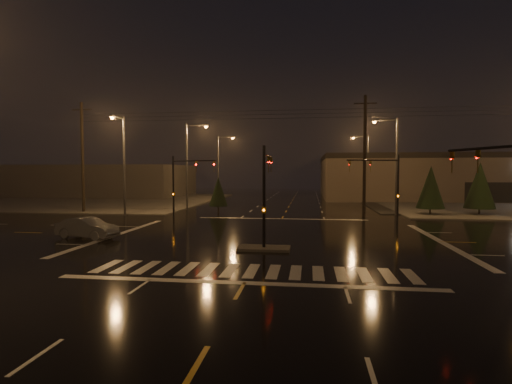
# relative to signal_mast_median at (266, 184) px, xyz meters

# --- Properties ---
(ground) EXTENTS (140.00, 140.00, 0.00)m
(ground) POSITION_rel_signal_mast_median_xyz_m (-0.00, 3.07, -3.75)
(ground) COLOR black
(ground) RESTS_ON ground
(sidewalk_nw) EXTENTS (36.00, 36.00, 0.12)m
(sidewalk_nw) POSITION_rel_signal_mast_median_xyz_m (-30.00, 33.07, -3.69)
(sidewalk_nw) COLOR #43413C
(sidewalk_nw) RESTS_ON ground
(median_island) EXTENTS (3.00, 1.60, 0.15)m
(median_island) POSITION_rel_signal_mast_median_xyz_m (-0.00, -0.93, -3.68)
(median_island) COLOR #43413C
(median_island) RESTS_ON ground
(crosswalk) EXTENTS (15.00, 2.60, 0.01)m
(crosswalk) POSITION_rel_signal_mast_median_xyz_m (-0.00, -5.93, -3.75)
(crosswalk) COLOR beige
(crosswalk) RESTS_ON ground
(stop_bar_near) EXTENTS (16.00, 0.50, 0.01)m
(stop_bar_near) POSITION_rel_signal_mast_median_xyz_m (-0.00, -7.93, -3.75)
(stop_bar_near) COLOR beige
(stop_bar_near) RESTS_ON ground
(stop_bar_far) EXTENTS (16.00, 0.50, 0.01)m
(stop_bar_far) POSITION_rel_signal_mast_median_xyz_m (-0.00, 14.07, -3.75)
(stop_bar_far) COLOR beige
(stop_bar_far) RESTS_ON ground
(retail_building) EXTENTS (60.20, 28.30, 7.20)m
(retail_building) POSITION_rel_signal_mast_median_xyz_m (35.00, 49.06, 0.09)
(retail_building) COLOR #6F5C4F
(retail_building) RESTS_ON ground
(commercial_block) EXTENTS (30.00, 18.00, 5.60)m
(commercial_block) POSITION_rel_signal_mast_median_xyz_m (-35.00, 45.07, -0.95)
(commercial_block) COLOR #433E3B
(commercial_block) RESTS_ON ground
(signal_mast_median) EXTENTS (0.25, 4.59, 6.00)m
(signal_mast_median) POSITION_rel_signal_mast_median_xyz_m (0.00, 0.00, 0.00)
(signal_mast_median) COLOR black
(signal_mast_median) RESTS_ON ground
(signal_mast_ne) EXTENTS (4.84, 1.86, 6.00)m
(signal_mast_ne) POSITION_rel_signal_mast_median_xyz_m (9.50, 13.21, 0.04)
(signal_mast_ne) COLOR black
(signal_mast_ne) RESTS_ON ground
(signal_mast_nw) EXTENTS (4.84, 1.86, 6.00)m
(signal_mast_nw) POSITION_rel_signal_mast_median_xyz_m (-9.50, 13.21, 0.04)
(signal_mast_nw) COLOR black
(signal_mast_nw) RESTS_ON ground
(signal_mast_se) EXTENTS (1.55, 3.87, 6.00)m
(signal_mast_se) POSITION_rel_signal_mast_median_xyz_m (10.23, -6.68, -0.04)
(signal_mast_se) COLOR black
(signal_mast_se) RESTS_ON ground
(streetlight_1) EXTENTS (2.77, 0.32, 10.00)m
(streetlight_1) POSITION_rel_signal_mast_median_xyz_m (-11.18, 21.07, 2.05)
(streetlight_1) COLOR #38383A
(streetlight_1) RESTS_ON ground
(streetlight_2) EXTENTS (2.77, 0.32, 10.00)m
(streetlight_2) POSITION_rel_signal_mast_median_xyz_m (-11.18, 37.07, 2.05)
(streetlight_2) COLOR #38383A
(streetlight_2) RESTS_ON ground
(streetlight_3) EXTENTS (2.77, 0.32, 10.00)m
(streetlight_3) POSITION_rel_signal_mast_median_xyz_m (11.18, 19.07, 2.05)
(streetlight_3) COLOR #38383A
(streetlight_3) RESTS_ON ground
(streetlight_4) EXTENTS (2.77, 0.32, 10.00)m
(streetlight_4) POSITION_rel_signal_mast_median_xyz_m (11.18, 39.07, 2.05)
(streetlight_4) COLOR #38383A
(streetlight_4) RESTS_ON ground
(streetlight_5) EXTENTS (0.32, 2.77, 10.00)m
(streetlight_5) POSITION_rel_signal_mast_median_xyz_m (-16.00, 14.26, 2.05)
(streetlight_5) COLOR #38383A
(streetlight_5) RESTS_ON ground
(utility_pole_0) EXTENTS (2.20, 0.32, 12.00)m
(utility_pole_0) POSITION_rel_signal_mast_median_xyz_m (-22.00, 17.07, 2.38)
(utility_pole_0) COLOR black
(utility_pole_0) RESTS_ON ground
(utility_pole_1) EXTENTS (2.20, 0.32, 12.00)m
(utility_pole_1) POSITION_rel_signal_mast_median_xyz_m (8.00, 17.07, 2.38)
(utility_pole_1) COLOR black
(utility_pole_1) RESTS_ON ground
(conifer_0) EXTENTS (2.82, 2.82, 5.10)m
(conifer_0) POSITION_rel_signal_mast_median_xyz_m (14.99, 19.41, -0.85)
(conifer_0) COLOR black
(conifer_0) RESTS_ON ground
(conifer_1) EXTENTS (3.04, 3.04, 5.45)m
(conifer_1) POSITION_rel_signal_mast_median_xyz_m (19.99, 20.01, -0.68)
(conifer_1) COLOR black
(conifer_1) RESTS_ON ground
(conifer_3) EXTENTS (2.05, 2.05, 3.91)m
(conifer_3) POSITION_rel_signal_mast_median_xyz_m (-7.34, 19.17, -1.45)
(conifer_3) COLOR black
(conifer_3) RESTS_ON ground
(car_crossing) EXTENTS (4.51, 2.32, 1.42)m
(car_crossing) POSITION_rel_signal_mast_median_xyz_m (-12.28, 1.33, -3.04)
(car_crossing) COLOR slate
(car_crossing) RESTS_ON ground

